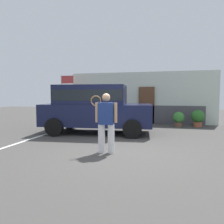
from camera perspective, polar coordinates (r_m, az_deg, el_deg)
ground_plane at (r=6.38m, az=0.18°, el=-10.35°), size 40.00×40.00×0.00m
parking_stripe_0 at (r=9.09m, az=-18.57°, el=-6.07°), size 0.12×4.40×0.01m
house_frontage at (r=12.73m, az=7.63°, el=3.39°), size 8.44×0.40×2.96m
parked_suv at (r=9.23m, az=-4.59°, el=1.47°), size 4.78×2.56×2.05m
tennis_player_man at (r=6.04m, az=-1.59°, el=-2.66°), size 0.77×0.29×1.69m
potted_plant_by_porch at (r=11.60m, az=17.26°, el=-1.65°), size 0.58×0.58×0.77m
potted_plant_secondary at (r=11.85m, az=21.83°, el=-1.36°), size 0.66×0.66×0.88m
flag_pole at (r=12.98m, az=-12.54°, el=5.86°), size 0.80×0.05×2.81m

